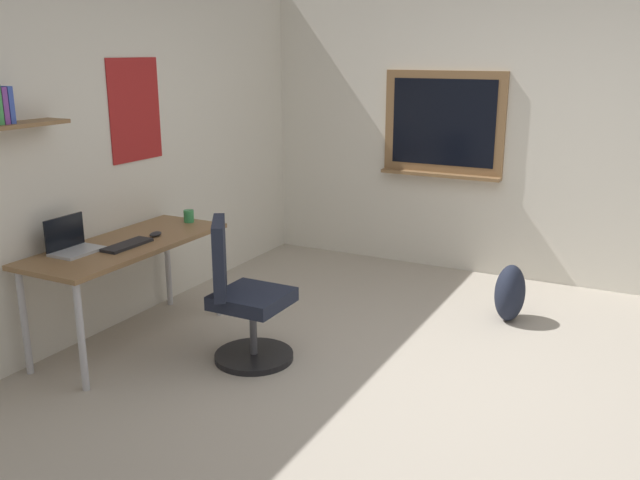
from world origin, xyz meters
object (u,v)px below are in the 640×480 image
object	(u,v)px
coffee_mug	(189,216)
backpack	(510,293)
computer_mouse	(156,234)
desk	(127,253)
laptop	(72,244)
keyboard	(127,245)
office_chair	(243,301)

from	to	relation	value
coffee_mug	backpack	size ratio (longest dim) A/B	0.21
computer_mouse	backpack	distance (m)	2.63
desk	backpack	bearing A→B (deg)	-54.43
laptop	keyboard	distance (m)	0.34
laptop	keyboard	size ratio (longest dim) A/B	0.84
coffee_mug	office_chair	bearing A→B (deg)	-122.82
computer_mouse	backpack	bearing A→B (deg)	-57.18
office_chair	backpack	world-z (taller)	office_chair
desk	computer_mouse	distance (m)	0.24
coffee_mug	backpack	xyz separation A→B (m)	(0.96, -2.22, -0.55)
laptop	computer_mouse	size ratio (longest dim) A/B	2.98
office_chair	desk	bearing A→B (deg)	97.20
computer_mouse	office_chair	bearing A→B (deg)	-97.18
coffee_mug	laptop	bearing A→B (deg)	170.11
office_chair	backpack	size ratio (longest dim) A/B	2.19
desk	office_chair	bearing A→B (deg)	-82.80
backpack	computer_mouse	bearing A→B (deg)	122.82
backpack	keyboard	bearing A→B (deg)	127.75
computer_mouse	coffee_mug	xyz separation A→B (m)	(0.44, 0.05, 0.03)
desk	computer_mouse	bearing A→B (deg)	-20.06
desk	backpack	distance (m)	2.79
laptop	computer_mouse	bearing A→B (deg)	-22.18
keyboard	coffee_mug	size ratio (longest dim) A/B	4.02
office_chair	coffee_mug	world-z (taller)	office_chair
desk	backpack	world-z (taller)	desk
desk	computer_mouse	size ratio (longest dim) A/B	14.26
coffee_mug	backpack	bearing A→B (deg)	-66.54
office_chair	laptop	bearing A→B (deg)	113.87
laptop	computer_mouse	distance (m)	0.58
laptop	backpack	size ratio (longest dim) A/B	0.72
laptop	office_chair	bearing A→B (deg)	-66.13
office_chair	computer_mouse	distance (m)	0.85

